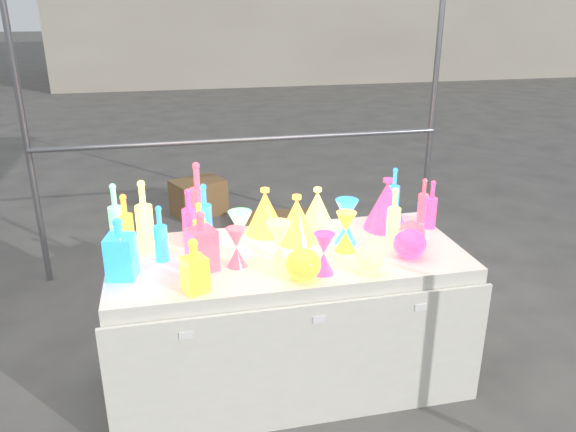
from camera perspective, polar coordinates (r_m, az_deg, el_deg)
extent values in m
plane|color=slate|center=(3.27, 0.00, -15.71)|extent=(80.00, 80.00, 0.00)
cylinder|color=gray|center=(4.23, -25.32, 8.73)|extent=(0.04, 0.04, 2.40)
cylinder|color=gray|center=(4.62, 14.53, 10.94)|extent=(0.04, 0.04, 2.40)
cylinder|color=gray|center=(4.18, -4.42, 7.73)|extent=(3.00, 0.04, 0.04)
cube|color=white|center=(3.06, 0.00, -10.08)|extent=(1.80, 0.80, 0.75)
cube|color=white|center=(2.75, 1.95, -15.12)|extent=(1.84, 0.02, 0.68)
cube|color=white|center=(2.53, -10.33, -11.86)|extent=(0.06, 0.00, 0.03)
cube|color=white|center=(2.60, 3.17, -10.46)|extent=(0.06, 0.00, 0.03)
cube|color=white|center=(2.77, 13.33, -9.02)|extent=(0.06, 0.00, 0.03)
cube|color=olive|center=(5.53, -9.08, 1.90)|extent=(0.57, 0.51, 0.34)
cube|color=olive|center=(5.21, -1.46, -0.65)|extent=(0.80, 0.61, 0.06)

